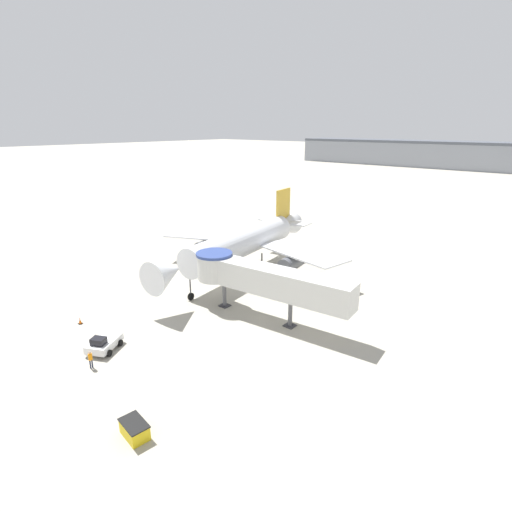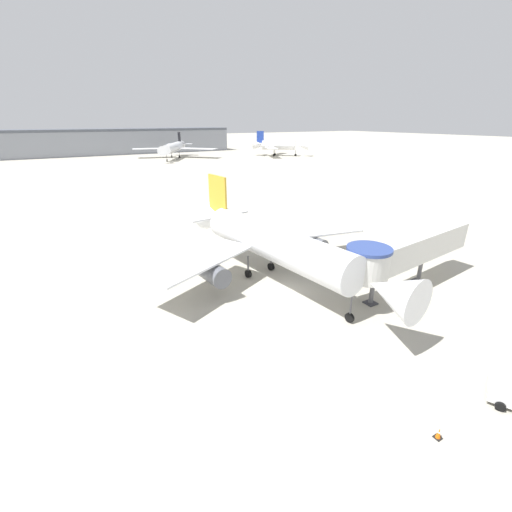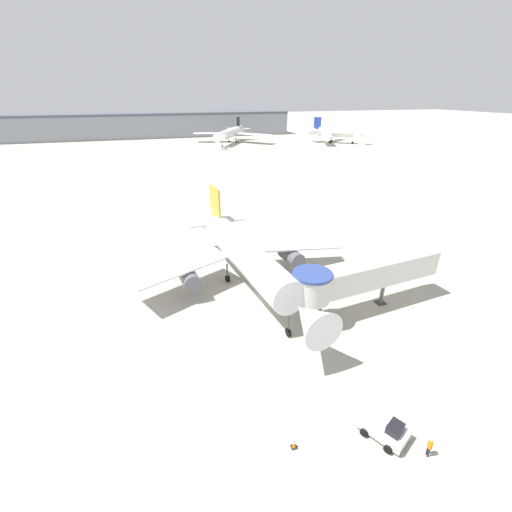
{
  "view_description": "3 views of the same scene",
  "coord_description": "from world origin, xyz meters",
  "px_view_note": "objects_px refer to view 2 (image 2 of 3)",
  "views": [
    {
      "loc": [
        35.93,
        -35.71,
        19.79
      ],
      "look_at": [
        3.43,
        2.36,
        3.33
      ],
      "focal_mm": 28.0,
      "sensor_mm": 36.0,
      "label": 1
    },
    {
      "loc": [
        -18.54,
        -26.4,
        16.96
      ],
      "look_at": [
        -3.12,
        0.47,
        4.56
      ],
      "focal_mm": 24.0,
      "sensor_mm": 36.0,
      "label": 2
    },
    {
      "loc": [
        -9.7,
        -33.53,
        22.61
      ],
      "look_at": [
        0.72,
        -0.31,
        5.88
      ],
      "focal_mm": 24.0,
      "sensor_mm": 36.0,
      "label": 3
    }
  ],
  "objects_px": {
    "main_airplane": "(271,243)",
    "traffic_cone_apron_front": "(439,434)",
    "jet_bridge": "(404,251)",
    "background_jet_blue_tail": "(278,145)",
    "traffic_cone_starboard_wing": "(356,263)",
    "background_jet_black_tail": "(174,147)"
  },
  "relations": [
    {
      "from": "main_airplane",
      "to": "traffic_cone_apron_front",
      "type": "relative_size",
      "value": 44.85
    },
    {
      "from": "traffic_cone_apron_front",
      "to": "traffic_cone_starboard_wing",
      "type": "bearing_deg",
      "value": 55.39
    },
    {
      "from": "main_airplane",
      "to": "traffic_cone_apron_front",
      "type": "bearing_deg",
      "value": -104.54
    },
    {
      "from": "main_airplane",
      "to": "jet_bridge",
      "type": "bearing_deg",
      "value": -49.09
    },
    {
      "from": "traffic_cone_apron_front",
      "to": "background_jet_blue_tail",
      "type": "relative_size",
      "value": 0.03
    },
    {
      "from": "jet_bridge",
      "to": "background_jet_blue_tail",
      "type": "distance_m",
      "value": 145.06
    },
    {
      "from": "traffic_cone_apron_front",
      "to": "background_jet_black_tail",
      "type": "xyz_separation_m",
      "value": [
        33.07,
        155.05,
        4.54
      ]
    },
    {
      "from": "jet_bridge",
      "to": "traffic_cone_apron_front",
      "type": "xyz_separation_m",
      "value": [
        -13.04,
        -13.39,
        -4.2
      ]
    },
    {
      "from": "main_airplane",
      "to": "traffic_cone_starboard_wing",
      "type": "distance_m",
      "value": 12.17
    },
    {
      "from": "main_airplane",
      "to": "background_jet_black_tail",
      "type": "height_order",
      "value": "background_jet_black_tail"
    },
    {
      "from": "main_airplane",
      "to": "jet_bridge",
      "type": "relative_size",
      "value": 1.67
    },
    {
      "from": "traffic_cone_starboard_wing",
      "to": "background_jet_black_tail",
      "type": "xyz_separation_m",
      "value": [
        18.96,
        134.61,
        4.51
      ]
    },
    {
      "from": "jet_bridge",
      "to": "background_jet_black_tail",
      "type": "height_order",
      "value": "background_jet_black_tail"
    },
    {
      "from": "main_airplane",
      "to": "background_jet_black_tail",
      "type": "xyz_separation_m",
      "value": [
        30.27,
        132.56,
        0.5
      ]
    },
    {
      "from": "jet_bridge",
      "to": "traffic_cone_apron_front",
      "type": "bearing_deg",
      "value": -140.53
    },
    {
      "from": "jet_bridge",
      "to": "background_jet_blue_tail",
      "type": "bearing_deg",
      "value": 55.53
    },
    {
      "from": "traffic_cone_starboard_wing",
      "to": "main_airplane",
      "type": "bearing_deg",
      "value": 169.72
    },
    {
      "from": "main_airplane",
      "to": "jet_bridge",
      "type": "xyz_separation_m",
      "value": [
        10.23,
        -9.1,
        0.16
      ]
    },
    {
      "from": "background_jet_black_tail",
      "to": "jet_bridge",
      "type": "bearing_deg",
      "value": -67.99
    },
    {
      "from": "traffic_cone_apron_front",
      "to": "background_jet_blue_tail",
      "type": "xyz_separation_m",
      "value": [
        81.51,
        141.27,
        4.75
      ]
    },
    {
      "from": "traffic_cone_apron_front",
      "to": "background_jet_black_tail",
      "type": "relative_size",
      "value": 0.02
    },
    {
      "from": "background_jet_blue_tail",
      "to": "jet_bridge",
      "type": "bearing_deg",
      "value": -168.51
    }
  ]
}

